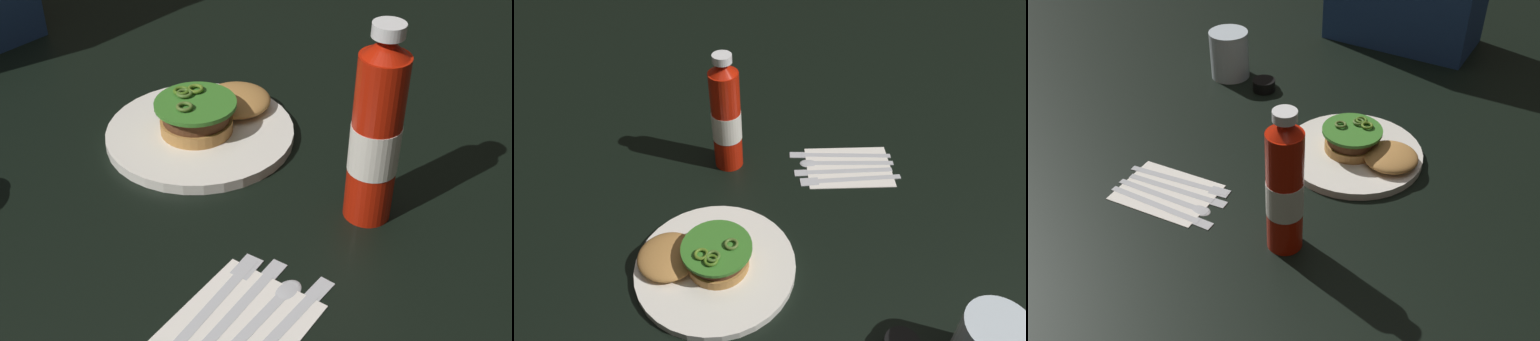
# 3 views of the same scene
# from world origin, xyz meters

# --- Properties ---
(ground_plane) EXTENTS (3.00, 3.00, 0.00)m
(ground_plane) POSITION_xyz_m (0.00, 0.00, 0.00)
(ground_plane) COLOR black
(dinner_plate) EXTENTS (0.26, 0.26, 0.01)m
(dinner_plate) POSITION_xyz_m (0.12, 0.01, 0.01)
(dinner_plate) COLOR white
(dinner_plate) RESTS_ON ground_plane
(burger_sandwich) EXTENTS (0.19, 0.11, 0.05)m
(burger_sandwich) POSITION_xyz_m (0.15, 0.01, 0.03)
(burger_sandwich) COLOR #B87E3F
(burger_sandwich) RESTS_ON dinner_plate
(ketchup_bottle) EXTENTS (0.06, 0.06, 0.25)m
(ketchup_bottle) POSITION_xyz_m (0.13, -0.26, 0.11)
(ketchup_bottle) COLOR red
(ketchup_bottle) RESTS_ON ground_plane
(water_glass) EXTENTS (0.09, 0.09, 0.11)m
(water_glass) POSITION_xyz_m (-0.27, 0.16, 0.05)
(water_glass) COLOR silver
(water_glass) RESTS_ON ground_plane
(condiment_cup) EXTENTS (0.05, 0.05, 0.03)m
(condiment_cup) POSITION_xyz_m (-0.16, 0.14, 0.01)
(condiment_cup) COLOR black
(condiment_cup) RESTS_ON ground_plane
(napkin) EXTENTS (0.18, 0.14, 0.00)m
(napkin) POSITION_xyz_m (-0.12, -0.26, 0.00)
(napkin) COLOR white
(napkin) RESTS_ON ground_plane
(steak_knife) EXTENTS (0.21, 0.02, 0.00)m
(steak_knife) POSITION_xyz_m (-0.09, -0.29, 0.00)
(steak_knife) COLOR silver
(steak_knife) RESTS_ON napkin
(spoon_utensil) EXTENTS (0.19, 0.03, 0.00)m
(spoon_utensil) POSITION_xyz_m (-0.09, -0.27, 0.00)
(spoon_utensil) COLOR silver
(spoon_utensil) RESTS_ON napkin
(butter_knife) EXTENTS (0.20, 0.03, 0.00)m
(butter_knife) POSITION_xyz_m (-0.09, -0.24, 0.00)
(butter_knife) COLOR silver
(butter_knife) RESTS_ON napkin
(fork_utensil) EXTENTS (0.20, 0.04, 0.00)m
(fork_utensil) POSITION_xyz_m (-0.10, -0.22, 0.00)
(fork_utensil) COLOR silver
(fork_utensil) RESTS_ON napkin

